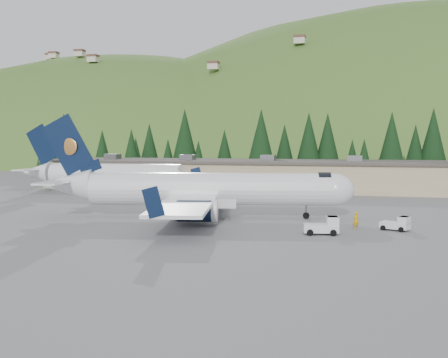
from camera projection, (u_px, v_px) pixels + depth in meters
ground at (211, 218)px, 63.18m from camera, size 600.00×600.00×0.00m
airliner at (202, 190)px, 63.03m from camera, size 35.37×33.38×11.77m
second_airliner at (99, 174)px, 90.33m from camera, size 27.50×11.00×10.05m
baggage_tug_a at (324, 226)px, 52.13m from camera, size 3.41×2.36×1.70m
baggage_tug_b at (398, 224)px, 54.32m from camera, size 3.01×2.44×1.44m
terminal_building at (241, 174)px, 100.97m from camera, size 71.00×17.00×6.10m
ramp_worker at (356, 220)px, 55.38m from camera, size 0.74×0.72×1.71m
tree_line at (273, 145)px, 122.01m from camera, size 113.78×18.72×14.46m
hills at (445, 340)px, 256.46m from camera, size 614.00×330.00×300.00m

